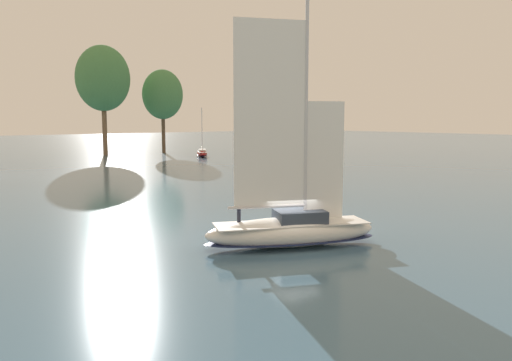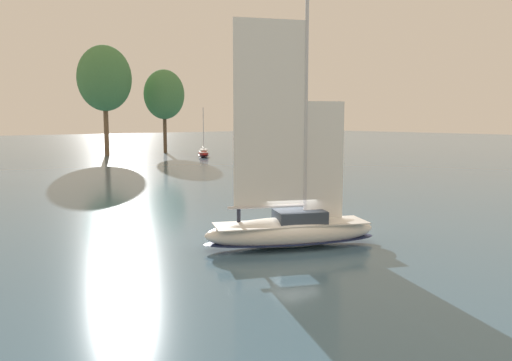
{
  "view_description": "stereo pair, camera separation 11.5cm",
  "coord_description": "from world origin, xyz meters",
  "views": [
    {
      "loc": [
        -17.97,
        -19.04,
        6.81
      ],
      "look_at": [
        0.0,
        3.0,
        3.27
      ],
      "focal_mm": 35.0,
      "sensor_mm": 36.0,
      "label": 1
    },
    {
      "loc": [
        -17.88,
        -19.12,
        6.81
      ],
      "look_at": [
        0.0,
        3.0,
        3.27
      ],
      "focal_mm": 35.0,
      "sensor_mm": 36.0,
      "label": 2
    }
  ],
  "objects": [
    {
      "name": "ground_plane",
      "position": [
        0.0,
        0.0,
        0.0
      ],
      "size": [
        400.0,
        400.0,
        0.0
      ],
      "primitive_type": "plane",
      "color": "#42667F"
    },
    {
      "name": "tree_shore_left",
      "position": [
        30.94,
        70.3,
        11.52
      ],
      "size": [
        8.0,
        8.0,
        16.46
      ],
      "color": "brown",
      "rests_on": "ground"
    },
    {
      "name": "tree_shore_center",
      "position": [
        18.9,
        70.56,
        14.08
      ],
      "size": [
        9.77,
        9.77,
        20.11
      ],
      "color": "brown",
      "rests_on": "ground"
    },
    {
      "name": "sailboat_main",
      "position": [
        0.01,
        -0.0,
        1.03
      ],
      "size": [
        9.66,
        6.4,
        12.97
      ],
      "color": "white",
      "rests_on": "ground"
    },
    {
      "name": "sailboat_moored_far_slip",
      "position": [
        31.39,
        56.96,
        0.6
      ],
      "size": [
        4.62,
        6.42,
        8.75
      ],
      "color": "maroon",
      "rests_on": "ground"
    }
  ]
}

